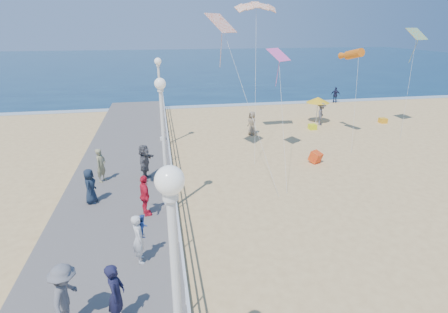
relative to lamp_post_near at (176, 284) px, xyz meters
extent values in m
plane|color=#E8C079|center=(5.35, 9.00, -3.66)|extent=(160.00, 160.00, 0.00)
cube|color=#0C2B49|center=(5.35, 74.00, -3.65)|extent=(160.00, 90.00, 0.05)
cube|color=silver|center=(5.35, 29.50, -3.63)|extent=(160.00, 1.20, 0.04)
cube|color=slate|center=(-2.15, 9.00, -3.46)|extent=(5.00, 44.00, 0.40)
cube|color=white|center=(0.30, 9.00, -2.21)|extent=(0.05, 42.00, 0.06)
cube|color=white|center=(0.30, 9.00, -2.71)|extent=(0.05, 42.00, 0.04)
sphere|color=white|center=(0.00, 0.00, 1.84)|extent=(0.44, 0.44, 0.44)
cylinder|color=white|center=(0.00, 9.00, -3.16)|extent=(0.36, 0.36, 0.20)
cylinder|color=white|center=(0.00, 9.00, -0.81)|extent=(0.14, 0.14, 4.70)
sphere|color=white|center=(0.00, 9.00, 1.84)|extent=(0.44, 0.44, 0.44)
cylinder|color=white|center=(0.00, 18.00, -3.16)|extent=(0.36, 0.36, 0.20)
cylinder|color=white|center=(0.00, 18.00, -0.81)|extent=(0.14, 0.14, 4.70)
sphere|color=white|center=(0.00, 18.00, 1.84)|extent=(0.44, 0.44, 0.44)
imported|color=silver|center=(-0.99, 5.16, -2.42)|extent=(0.50, 0.67, 1.67)
imported|color=#2D50AB|center=(-0.84, 5.31, -2.03)|extent=(0.34, 0.41, 0.75)
imported|color=#181835|center=(-1.44, 2.70, -2.38)|extent=(0.46, 0.67, 1.76)
imported|color=slate|center=(-2.64, 2.80, -2.34)|extent=(0.76, 1.23, 1.83)
imported|color=red|center=(-0.88, 8.14, -2.41)|extent=(0.64, 1.07, 1.71)
imported|color=#192537|center=(-3.20, 9.64, -2.49)|extent=(0.59, 0.81, 1.55)
imported|color=#525156|center=(-0.97, 11.73, -2.37)|extent=(0.93, 1.74, 1.79)
imported|color=gray|center=(-3.05, 11.86, -2.42)|extent=(0.63, 0.72, 1.67)
imported|color=#555459|center=(12.70, 20.98, -2.76)|extent=(1.19, 1.34, 1.80)
imported|color=#1B1D3B|center=(17.97, 28.81, -2.86)|extent=(1.01, 0.81, 1.61)
imported|color=#807058|center=(6.49, 19.32, -2.79)|extent=(0.76, 0.97, 1.75)
cube|color=red|center=(8.70, 13.16, -3.36)|extent=(0.83, 0.89, 0.74)
cylinder|color=white|center=(12.61, 21.63, -2.76)|extent=(0.05, 0.05, 1.80)
cone|color=gold|center=(12.61, 21.63, -1.75)|extent=(1.90, 1.90, 0.45)
cube|color=#DBE918|center=(11.49, 19.84, -3.46)|extent=(0.55, 0.55, 0.40)
cube|color=orange|center=(18.03, 20.56, -3.46)|extent=(0.55, 0.55, 0.40)
cylinder|color=orange|center=(12.66, 17.13, 2.16)|extent=(0.96, 2.39, 1.02)
cube|color=#F158B2|center=(6.64, 14.69, 2.39)|extent=(1.48, 1.44, 0.65)
cube|color=#16AEBF|center=(18.39, 18.88, 3.35)|extent=(1.56, 1.39, 0.80)
cube|color=#EE4A1C|center=(3.39, 14.78, 4.04)|extent=(1.85, 1.87, 0.97)
camera|label=1|loc=(-0.07, -4.60, 3.91)|focal=28.00mm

